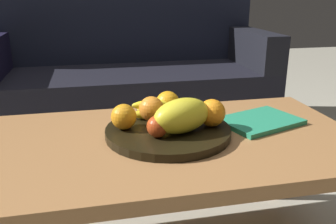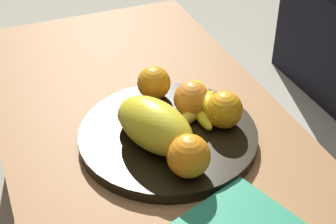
# 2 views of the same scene
# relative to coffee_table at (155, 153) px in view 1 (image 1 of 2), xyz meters

# --- Properties ---
(coffee_table) EXTENTS (1.25, 0.64, 0.45)m
(coffee_table) POSITION_rel_coffee_table_xyz_m (0.00, 0.00, 0.00)
(coffee_table) COLOR #9D6A3D
(coffee_table) RESTS_ON ground_plane
(couch) EXTENTS (1.70, 0.70, 0.90)m
(couch) POSITION_rel_coffee_table_xyz_m (0.06, 1.25, -0.10)
(couch) COLOR black
(couch) RESTS_ON ground_plane
(fruit_bowl) EXTENTS (0.38, 0.38, 0.03)m
(fruit_bowl) POSITION_rel_coffee_table_xyz_m (0.04, 0.02, 0.06)
(fruit_bowl) COLOR black
(fruit_bowl) RESTS_ON coffee_table
(melon_large_front) EXTENTS (0.21, 0.17, 0.10)m
(melon_large_front) POSITION_rel_coffee_table_xyz_m (0.08, -0.02, 0.12)
(melon_large_front) COLOR yellow
(melon_large_front) RESTS_ON fruit_bowl
(orange_front) EXTENTS (0.08, 0.08, 0.08)m
(orange_front) POSITION_rel_coffee_table_xyz_m (0.01, 0.09, 0.11)
(orange_front) COLOR orange
(orange_front) RESTS_ON fruit_bowl
(orange_left) EXTENTS (0.08, 0.08, 0.08)m
(orange_left) POSITION_rel_coffee_table_xyz_m (0.18, 0.01, 0.11)
(orange_left) COLOR orange
(orange_left) RESTS_ON fruit_bowl
(orange_right) EXTENTS (0.08, 0.08, 0.08)m
(orange_right) POSITION_rel_coffee_table_xyz_m (-0.09, 0.04, 0.11)
(orange_right) COLOR orange
(orange_right) RESTS_ON fruit_bowl
(orange_back) EXTENTS (0.08, 0.08, 0.08)m
(orange_back) POSITION_rel_coffee_table_xyz_m (0.07, 0.14, 0.11)
(orange_back) COLOR orange
(orange_back) RESTS_ON fruit_bowl
(apple_front) EXTENTS (0.06, 0.06, 0.06)m
(apple_front) POSITION_rel_coffee_table_xyz_m (0.00, -0.04, 0.10)
(apple_front) COLOR #B43D16
(apple_front) RESTS_ON fruit_bowl
(banana_bunch) EXTENTS (0.16, 0.14, 0.06)m
(banana_bunch) POSITION_rel_coffee_table_xyz_m (0.02, 0.11, 0.10)
(banana_bunch) COLOR gold
(banana_bunch) RESTS_ON fruit_bowl
(magazine) EXTENTS (0.29, 0.25, 0.02)m
(magazine) POSITION_rel_coffee_table_xyz_m (0.36, 0.06, 0.05)
(magazine) COLOR #288E67
(magazine) RESTS_ON coffee_table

